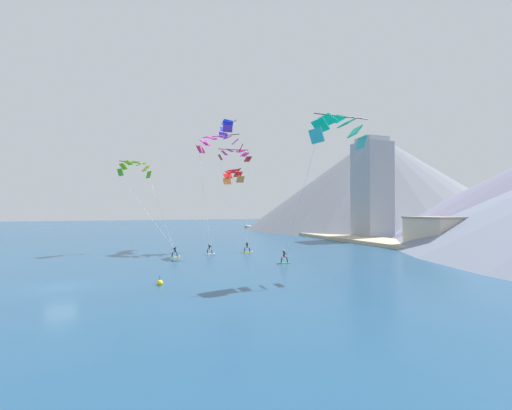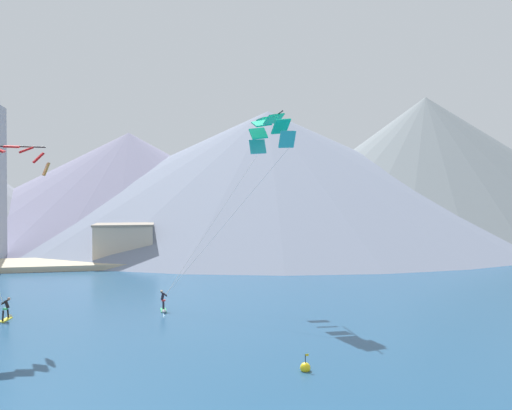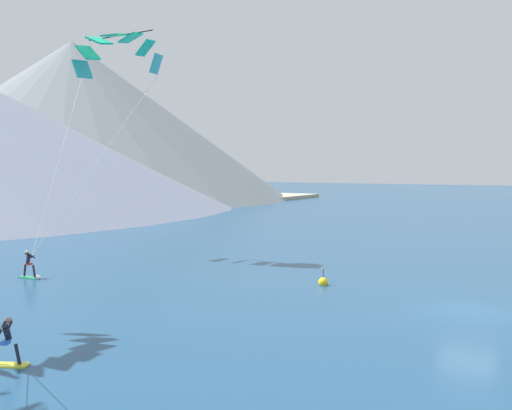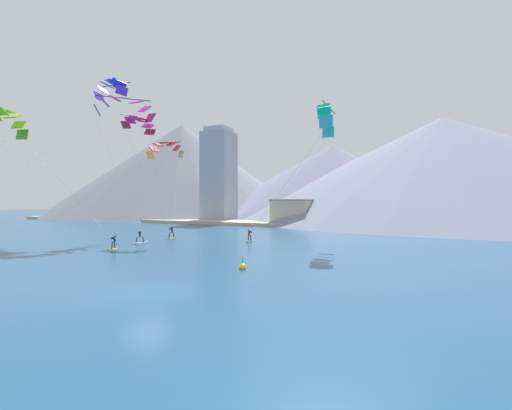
# 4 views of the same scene
# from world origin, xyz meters

# --- Properties ---
(ground_plane) EXTENTS (400.00, 400.00, 0.00)m
(ground_plane) POSITION_xyz_m (0.00, 0.00, 0.00)
(ground_plane) COLOR navy
(kitesurfer_near_lead) EXTENTS (1.16, 1.73, 1.65)m
(kitesurfer_near_lead) POSITION_xyz_m (-15.44, 12.01, 0.46)
(kitesurfer_near_lead) COLOR yellow
(kitesurfer_near_lead) RESTS_ON ground
(kitesurfer_near_trail) EXTENTS (0.57, 1.75, 1.77)m
(kitesurfer_near_trail) POSITION_xyz_m (-5.07, 23.78, 0.53)
(kitesurfer_near_trail) COLOR #33B266
(kitesurfer_near_trail) RESTS_ON ground
(kitesurfer_mid_center) EXTENTS (1.51, 1.51, 1.67)m
(kitesurfer_mid_center) POSITION_xyz_m (-16.60, 17.33, 0.46)
(kitesurfer_mid_center) COLOR white
(kitesurfer_mid_center) RESTS_ON ground
(kitesurfer_far_left) EXTENTS (0.70, 1.78, 1.79)m
(kitesurfer_far_left) POSITION_xyz_m (-16.66, 23.37, 0.55)
(kitesurfer_far_left) COLOR yellow
(kitesurfer_far_left) RESTS_ON ground
(parafoil_kite_near_lead) EXTENTS (11.41, 7.70, 13.43)m
(parafoil_kite_near_lead) POSITION_xyz_m (-24.97, 6.73, 13.62)
(parafoil_kite_near_lead) COLOR #469F20
(parafoil_kite_near_trail) EXTENTS (10.61, 7.14, 15.09)m
(parafoil_kite_near_trail) POSITION_xyz_m (4.14, 25.70, 15.16)
(parafoil_kite_near_trail) COLOR #2CB0B4
(parafoil_kite_mid_center) EXTENTS (8.33, 7.70, 18.26)m
(parafoil_kite_mid_center) POSITION_xyz_m (-22.19, 20.26, 18.26)
(parafoil_kite_mid_center) COLOR #AE1E61
(parafoil_kite_far_left) EXTENTS (6.37, 6.03, 15.96)m
(parafoil_kite_far_left) POSITION_xyz_m (-22.11, 22.83, 16.37)
(parafoil_kite_far_left) COLOR maroon
(parafoil_kite_distant_high_outer) EXTENTS (4.98, 2.07, 2.17)m
(parafoil_kite_distant_high_outer) POSITION_xyz_m (-15.52, 20.48, 12.08)
(parafoil_kite_distant_high_outer) COLOR #C97D32
(parafoil_kite_distant_low_drift) EXTENTS (6.24, 2.61, 2.71)m
(parafoil_kite_distant_low_drift) POSITION_xyz_m (-27.81, 23.03, 22.40)
(parafoil_kite_distant_low_drift) COLOR #492EB8
(race_marker_buoy) EXTENTS (0.56, 0.56, 1.02)m
(race_marker_buoy) POSITION_xyz_m (2.01, 8.11, 0.16)
(race_marker_buoy) COLOR yellow
(race_marker_buoy) RESTS_ON ground
(shoreline_strip) EXTENTS (180.00, 10.00, 0.70)m
(shoreline_strip) POSITION_xyz_m (0.00, 53.39, 0.35)
(shoreline_strip) COLOR #BCAD8E
(shoreline_strip) RESTS_ON ground
(shore_building_harbour_front) EXTENTS (6.94, 6.72, 6.42)m
(shore_building_harbour_front) POSITION_xyz_m (11.23, 57.89, 3.22)
(shore_building_harbour_front) COLOR beige
(shore_building_harbour_front) RESTS_ON ground
(shore_building_promenade_mid) EXTENTS (8.15, 7.10, 5.56)m
(shore_building_promenade_mid) POSITION_xyz_m (-9.80, 55.12, 2.79)
(shore_building_promenade_mid) COLOR beige
(shore_building_promenade_mid) RESTS_ON ground
(shore_building_quay_east) EXTENTS (8.25, 5.82, 5.54)m
(shore_building_quay_east) POSITION_xyz_m (19.83, 54.56, 2.78)
(shore_building_quay_east) COLOR beige
(shore_building_quay_east) RESTS_ON ground
(highrise_tower) EXTENTS (7.00, 7.00, 23.57)m
(highrise_tower) POSITION_xyz_m (-30.46, 59.04, 11.58)
(highrise_tower) COLOR #999EA8
(highrise_tower) RESTS_ON ground
(mountain_peak_west_ridge) EXTENTS (89.17, 89.17, 24.32)m
(mountain_peak_west_ridge) POSITION_xyz_m (-11.23, 102.22, 12.16)
(mountain_peak_west_ridge) COLOR slate
(mountain_peak_west_ridge) RESTS_ON ground
(mountain_peak_central_summit) EXTENTS (93.42, 93.42, 33.88)m
(mountain_peak_central_summit) POSITION_xyz_m (-65.02, 90.06, 16.94)
(mountain_peak_central_summit) COLOR slate
(mountain_peak_central_summit) RESTS_ON ground
(mountain_peak_far_spur) EXTENTS (125.59, 125.59, 30.28)m
(mountain_peak_far_spur) POSITION_xyz_m (21.67, 101.19, 15.14)
(mountain_peak_far_spur) COLOR slate
(mountain_peak_far_spur) RESTS_ON ground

